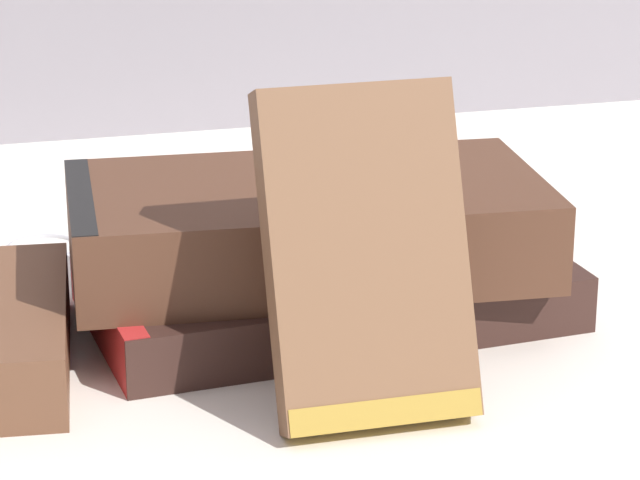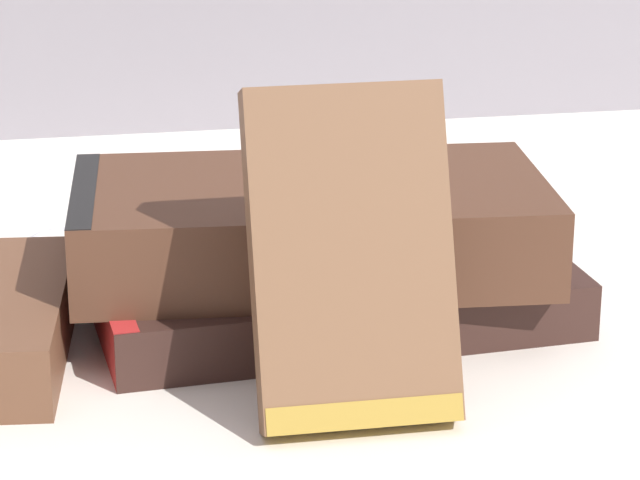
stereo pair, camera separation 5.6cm
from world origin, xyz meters
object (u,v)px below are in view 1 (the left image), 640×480
object	(u,v)px
book_flat_bottom	(316,290)
book_flat_top	(297,226)
pocket_watch	(355,187)
reading_glasses	(88,244)
book_leaning_front	(367,267)

from	to	relation	value
book_flat_bottom	book_flat_top	distance (m)	0.04
book_flat_bottom	pocket_watch	size ratio (longest dim) A/B	5.16
book_flat_top	reading_glasses	world-z (taller)	book_flat_top
book_flat_bottom	book_leaning_front	size ratio (longest dim) A/B	1.72
book_leaning_front	book_flat_bottom	bearing A→B (deg)	86.79
book_flat_top	reading_glasses	size ratio (longest dim) A/B	2.39
book_flat_top	reading_glasses	xyz separation A→B (m)	(-0.09, 0.14, -0.05)
book_flat_top	book_leaning_front	distance (m)	0.11
book_leaning_front	reading_glasses	world-z (taller)	book_leaning_front
book_flat_top	pocket_watch	world-z (taller)	pocket_watch
book_leaning_front	pocket_watch	bearing A→B (deg)	77.48
book_flat_bottom	reading_glasses	xyz separation A→B (m)	(-0.10, 0.14, -0.01)
book_flat_bottom	book_leaning_front	xyz separation A→B (m)	(-0.01, -0.11, 0.05)
book_flat_bottom	pocket_watch	bearing A→B (deg)	-69.89
book_flat_bottom	book_flat_top	world-z (taller)	book_flat_top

